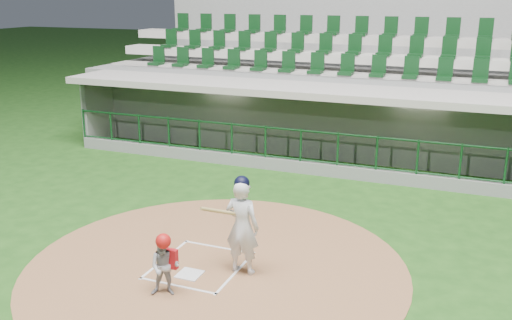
{
  "coord_description": "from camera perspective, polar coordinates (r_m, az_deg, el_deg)",
  "views": [
    {
      "loc": [
        4.64,
        -8.97,
        4.98
      ],
      "look_at": [
        -0.02,
        2.6,
        1.3
      ],
      "focal_mm": 40.0,
      "sensor_mm": 36.0,
      "label": 1
    }
  ],
  "objects": [
    {
      "name": "seating_deck",
      "position": [
        20.72,
        8.71,
        6.37
      ],
      "size": [
        17.0,
        6.72,
        5.15
      ],
      "color": "slate",
      "rests_on": "ground"
    },
    {
      "name": "catcher",
      "position": [
        9.89,
        -9.12,
        -10.27
      ],
      "size": [
        0.61,
        0.55,
        1.12
      ],
      "color": "#97979C",
      "rests_on": "dirt_circle"
    },
    {
      "name": "batter",
      "position": [
        10.36,
        -1.42,
        -6.52
      ],
      "size": [
        0.87,
        0.87,
        1.86
      ],
      "color": "silver",
      "rests_on": "dirt_circle"
    },
    {
      "name": "batter_box_chalk",
      "position": [
        11.02,
        -5.66,
        -10.43
      ],
      "size": [
        1.55,
        1.8,
        0.01
      ],
      "color": "white",
      "rests_on": "ground"
    },
    {
      "name": "ground",
      "position": [
        11.26,
        -4.94,
        -9.87
      ],
      "size": [
        120.0,
        120.0,
        0.0
      ],
      "primitive_type": "plane",
      "color": "#1A4413",
      "rests_on": "ground"
    },
    {
      "name": "dirt_circle",
      "position": [
        10.98,
        -4.0,
        -10.55
      ],
      "size": [
        7.2,
        7.2,
        0.01
      ],
      "primitive_type": "cylinder",
      "color": "brown",
      "rests_on": "ground"
    },
    {
      "name": "dugout_structure",
      "position": [
        17.87,
        6.73,
        3.32
      ],
      "size": [
        16.4,
        3.7,
        3.0
      ],
      "color": "slate",
      "rests_on": "ground"
    },
    {
      "name": "home_plate",
      "position": [
        10.7,
        -6.66,
        -11.28
      ],
      "size": [
        0.43,
        0.43,
        0.02
      ],
      "primitive_type": "cube",
      "color": "silver",
      "rests_on": "dirt_circle"
    }
  ]
}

